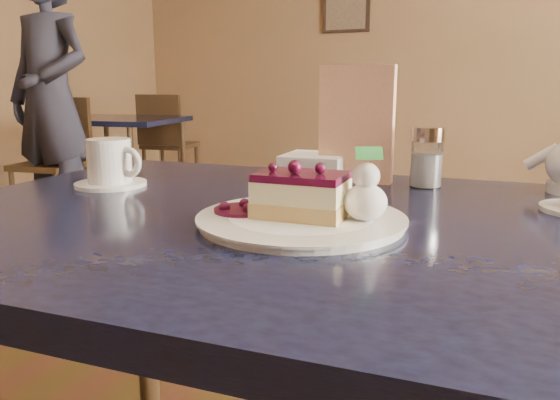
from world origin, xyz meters
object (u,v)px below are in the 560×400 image
at_px(dessert_plate, 301,220).
at_px(cheesecake_slice, 301,195).
at_px(patron, 51,98).
at_px(main_table, 312,268).
at_px(bg_table_far_left, 121,199).
at_px(coffee_set, 111,165).

xyz_separation_m(dessert_plate, cheesecake_slice, (0.00, 0.00, 0.04)).
relative_size(dessert_plate, patron, 0.16).
xyz_separation_m(main_table, dessert_plate, (0.00, -0.05, 0.09)).
bearing_deg(bg_table_far_left, cheesecake_slice, -54.23).
bearing_deg(coffee_set, main_table, -6.62).
relative_size(cheesecake_slice, bg_table_far_left, 0.08).
height_order(main_table, patron, patron).
bearing_deg(dessert_plate, coffee_set, 166.97).
distance_m(bg_table_far_left, patron, 1.11).
relative_size(main_table, dessert_plate, 4.59).
relative_size(dessert_plate, cheesecake_slice, 2.17).
xyz_separation_m(coffee_set, patron, (-2.20, 1.81, 0.05)).
xyz_separation_m(bg_table_far_left, patron, (0.12, -0.73, 0.83)).
height_order(coffee_set, bg_table_far_left, coffee_set).
xyz_separation_m(main_table, bg_table_far_left, (-2.77, 2.59, -0.65)).
bearing_deg(dessert_plate, cheesecake_slice, 26.57).
xyz_separation_m(cheesecake_slice, patron, (-2.66, 1.91, 0.05)).
distance_m(coffee_set, patron, 2.85).
bearing_deg(main_table, coffee_set, 168.14).
distance_m(main_table, cheesecake_slice, 0.14).
height_order(dessert_plate, coffee_set, coffee_set).
distance_m(dessert_plate, bg_table_far_left, 3.90).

